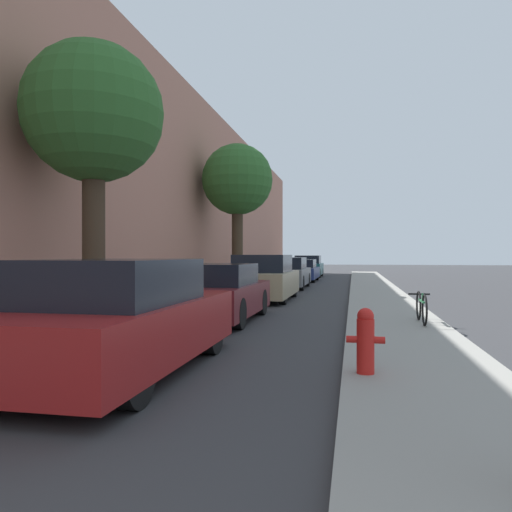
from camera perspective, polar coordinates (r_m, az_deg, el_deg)
name	(u,v)px	position (r m, az deg, el deg)	size (l,w,h in m)	color
ground_plane	(289,302)	(15.83, 3.80, -5.36)	(120.00, 120.00, 0.00)	#333335
sidewalk_left	(202,299)	(16.45, -6.31, -4.94)	(2.00, 52.00, 0.12)	gray
sidewalk_right	(382,302)	(15.72, 14.38, -5.18)	(2.00, 52.00, 0.12)	gray
building_facade_left	(163,184)	(17.01, -10.70, 8.22)	(0.70, 52.00, 7.81)	tan
parked_car_red	(118,319)	(6.61, -15.66, -7.03)	(1.88, 4.39, 1.46)	black
parked_car_maroon	(218,293)	(11.38, -4.39, -4.34)	(1.73, 4.02, 1.31)	black
parked_car_champagne	(264,279)	(16.52, 0.92, -2.66)	(1.88, 4.41, 1.52)	black
parked_car_grey	(288,273)	(22.40, 3.70, -2.03)	(1.73, 4.51, 1.40)	black
parked_car_navy	(300,271)	(28.23, 5.14, -1.70)	(1.90, 4.53, 1.25)	black
parked_car_teal	(308,267)	(33.86, 6.07, -1.25)	(1.83, 4.05, 1.46)	black
street_tree_near	(94,116)	(9.73, -18.28, 15.08)	(2.53, 2.53, 5.25)	#423323
street_tree_far	(237,181)	(19.40, -2.18, 8.62)	(2.76, 2.76, 5.71)	#423323
fire_hydrant	(365,340)	(6.04, 12.55, -9.43)	(0.45, 0.21, 0.77)	red
bicycle	(421,307)	(10.73, 18.60, -5.63)	(0.44, 1.53, 0.62)	black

